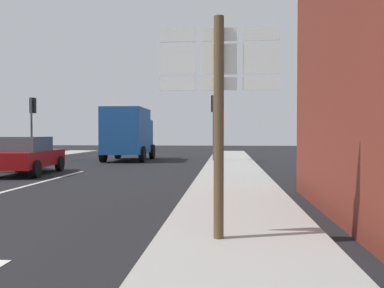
# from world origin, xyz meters

# --- Properties ---
(ground_plane) EXTENTS (80.00, 80.00, 0.00)m
(ground_plane) POSITION_xyz_m (0.00, 10.00, 0.00)
(ground_plane) COLOR black
(sidewalk_right) EXTENTS (2.45, 44.00, 0.14)m
(sidewalk_right) POSITION_xyz_m (6.27, 8.00, 0.07)
(sidewalk_right) COLOR #9E9B96
(sidewalk_right) RESTS_ON ground
(lane_centre_stripe) EXTENTS (0.16, 12.00, 0.01)m
(lane_centre_stripe) POSITION_xyz_m (0.00, 6.00, 0.01)
(lane_centre_stripe) COLOR silver
(lane_centre_stripe) RESTS_ON ground
(sedan_far) EXTENTS (2.26, 4.34, 1.47)m
(sedan_far) POSITION_xyz_m (-1.75, 10.57, 0.76)
(sedan_far) COLOR maroon
(sedan_far) RESTS_ON ground
(delivery_truck) EXTENTS (2.57, 5.05, 3.05)m
(delivery_truck) POSITION_xyz_m (0.27, 19.02, 1.65)
(delivery_truck) COLOR #19478C
(delivery_truck) RESTS_ON ground
(route_sign_post) EXTENTS (1.66, 0.14, 3.20)m
(route_sign_post) POSITION_xyz_m (5.94, 0.91, 2.00)
(route_sign_post) COLOR brown
(route_sign_post) RESTS_ON ground
(traffic_light_far_right) EXTENTS (0.30, 0.49, 3.68)m
(traffic_light_far_right) POSITION_xyz_m (5.34, 17.67, 2.72)
(traffic_light_far_right) COLOR #47474C
(traffic_light_far_right) RESTS_ON ground
(traffic_light_far_left) EXTENTS (0.30, 0.49, 3.70)m
(traffic_light_far_left) POSITION_xyz_m (-5.34, 18.53, 2.74)
(traffic_light_far_left) COLOR #47474C
(traffic_light_far_left) RESTS_ON ground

